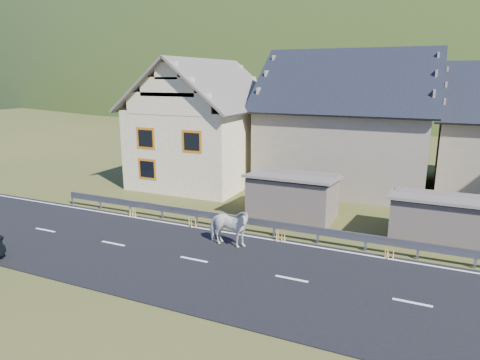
% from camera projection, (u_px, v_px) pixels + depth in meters
% --- Properties ---
extents(ground, '(160.00, 160.00, 0.00)m').
position_uv_depth(ground, '(292.00, 280.00, 15.18)').
color(ground, '#363F14').
rests_on(ground, ground).
extents(road, '(60.00, 7.00, 0.04)m').
position_uv_depth(road, '(292.00, 279.00, 15.18)').
color(road, black).
rests_on(road, ground).
extents(lane_markings, '(60.00, 6.60, 0.01)m').
position_uv_depth(lane_markings, '(292.00, 279.00, 15.17)').
color(lane_markings, silver).
rests_on(lane_markings, road).
extents(guardrail, '(28.10, 0.09, 0.75)m').
position_uv_depth(guardrail, '(318.00, 231.00, 18.31)').
color(guardrail, '#93969B').
rests_on(guardrail, ground).
extents(shed_left, '(4.30, 3.30, 2.40)m').
position_uv_depth(shed_left, '(293.00, 197.00, 21.48)').
color(shed_left, '#6C5D51').
rests_on(shed_left, ground).
extents(shed_right, '(3.80, 2.90, 2.20)m').
position_uv_depth(shed_right, '(434.00, 220.00, 18.47)').
color(shed_right, '#6C5D51').
rests_on(shed_right, ground).
extents(house_cream, '(7.80, 9.80, 8.30)m').
position_uv_depth(house_cream, '(205.00, 117.00, 28.76)').
color(house_cream, '#FFF0BC').
rests_on(house_cream, ground).
extents(house_stone_a, '(10.80, 9.80, 8.90)m').
position_uv_depth(house_stone_a, '(349.00, 114.00, 27.77)').
color(house_stone_a, gray).
rests_on(house_stone_a, ground).
extents(mountain, '(440.00, 280.00, 260.00)m').
position_uv_depth(mountain, '(433.00, 142.00, 177.38)').
color(mountain, '#263912').
rests_on(mountain, ground).
extents(conifer_patch, '(76.00, 50.00, 28.00)m').
position_uv_depth(conifer_patch, '(230.00, 79.00, 133.10)').
color(conifer_patch, black).
rests_on(conifer_patch, ground).
extents(horse, '(0.96, 2.03, 1.70)m').
position_uv_depth(horse, '(228.00, 227.00, 17.91)').
color(horse, silver).
rests_on(horse, road).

